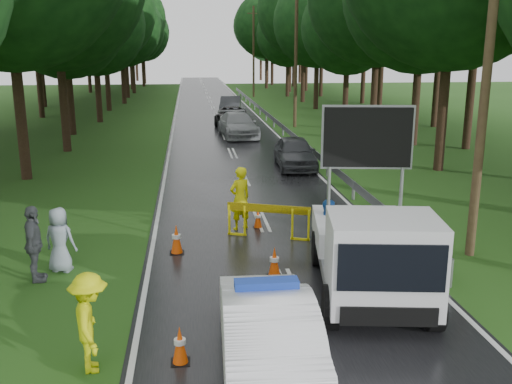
{
  "coord_description": "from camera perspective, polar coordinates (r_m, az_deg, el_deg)",
  "views": [
    {
      "loc": [
        -2.22,
        -11.75,
        5.41
      ],
      "look_at": [
        -0.33,
        4.43,
        1.3
      ],
      "focal_mm": 40.0,
      "sensor_mm": 36.0,
      "label": 1
    }
  ],
  "objects": [
    {
      "name": "bystander_left",
      "position": [
        10.32,
        -16.27,
        -12.43
      ],
      "size": [
        0.87,
        1.25,
        1.77
      ],
      "primitive_type": "imported",
      "rotation": [
        0.0,
        0.0,
        1.76
      ],
      "color": "#D5DF0C",
      "rests_on": "ground"
    },
    {
      "name": "ground",
      "position": [
        13.12,
        3.73,
        -10.21
      ],
      "size": [
        160.0,
        160.0,
        0.0
      ],
      "primitive_type": "plane",
      "color": "#244E16",
      "rests_on": "ground"
    },
    {
      "name": "utility_pole_near",
      "position": [
        15.63,
        22.18,
        11.88
      ],
      "size": [
        1.4,
        0.24,
        10.0
      ],
      "color": "#402D1E",
      "rests_on": "ground"
    },
    {
      "name": "civilian",
      "position": [
        14.76,
        7.36,
        -3.99
      ],
      "size": [
        0.84,
        0.66,
        1.69
      ],
      "primitive_type": "imported",
      "rotation": [
        0.0,
        0.0,
        -0.03
      ],
      "color": "#184A9C",
      "rests_on": "ground"
    },
    {
      "name": "work_truck",
      "position": [
        12.79,
        11.5,
        -5.77
      ],
      "size": [
        3.0,
        5.42,
        4.11
      ],
      "rotation": [
        0.0,
        0.0,
        -0.15
      ],
      "color": "gray",
      "rests_on": "ground"
    },
    {
      "name": "officer",
      "position": [
        17.33,
        -1.61,
        -0.65
      ],
      "size": [
        0.85,
        0.76,
        1.96
      ],
      "primitive_type": "imported",
      "rotation": [
        0.0,
        0.0,
        3.65
      ],
      "color": "#F8F20D",
      "rests_on": "ground"
    },
    {
      "name": "police_sedan",
      "position": [
        10.13,
        1.04,
        -13.35
      ],
      "size": [
        1.68,
        4.46,
        1.6
      ],
      "rotation": [
        0.0,
        0.0,
        3.11
      ],
      "color": "white",
      "rests_on": "ground"
    },
    {
      "name": "queue_car_fourth",
      "position": [
        48.13,
        -2.55,
        8.62
      ],
      "size": [
        2.22,
        4.87,
        1.55
      ],
      "primitive_type": "imported",
      "rotation": [
        0.0,
        0.0,
        -0.13
      ],
      "color": "#383A3F",
      "rests_on": "ground"
    },
    {
      "name": "bystander_right",
      "position": [
        14.92,
        -19.05,
        -4.55
      ],
      "size": [
        0.93,
        0.75,
        1.65
      ],
      "primitive_type": "imported",
      "rotation": [
        0.0,
        0.0,
        2.83
      ],
      "color": "gray",
      "rests_on": "ground"
    },
    {
      "name": "cone_near_left",
      "position": [
        10.44,
        -7.62,
        -14.98
      ],
      "size": [
        0.34,
        0.34,
        0.72
      ],
      "color": "black",
      "rests_on": "ground"
    },
    {
      "name": "queue_car_third",
      "position": [
        42.0,
        -2.53,
        7.64
      ],
      "size": [
        2.77,
        4.92,
        1.3
      ],
      "primitive_type": "imported",
      "rotation": [
        0.0,
        0.0,
        -0.14
      ],
      "color": "black",
      "rests_on": "ground"
    },
    {
      "name": "road",
      "position": [
        42.16,
        -3.63,
        6.77
      ],
      "size": [
        7.0,
        140.0,
        0.02
      ],
      "primitive_type": "cube",
      "color": "black",
      "rests_on": "ground"
    },
    {
      "name": "queue_car_second",
      "position": [
        36.06,
        -1.83,
        6.73
      ],
      "size": [
        2.54,
        5.33,
        1.5
      ],
      "primitive_type": "imported",
      "rotation": [
        0.0,
        0.0,
        0.09
      ],
      "color": "#969A9E",
      "rests_on": "ground"
    },
    {
      "name": "cone_left_mid",
      "position": [
        15.58,
        -7.95,
        -4.74
      ],
      "size": [
        0.39,
        0.39,
        0.82
      ],
      "color": "black",
      "rests_on": "ground"
    },
    {
      "name": "utility_pole_far",
      "position": [
        66.17,
        -0.25,
        13.86
      ],
      "size": [
        1.4,
        0.24,
        10.0
      ],
      "color": "#402D1E",
      "rests_on": "ground"
    },
    {
      "name": "cone_center",
      "position": [
        13.89,
        1.85,
        -7.08
      ],
      "size": [
        0.37,
        0.37,
        0.78
      ],
      "color": "black",
      "rests_on": "ground"
    },
    {
      "name": "utility_pole_mid",
      "position": [
        40.44,
        4.01,
        13.64
      ],
      "size": [
        1.4,
        0.24,
        10.0
      ],
      "color": "#402D1E",
      "rests_on": "ground"
    },
    {
      "name": "bystander_mid",
      "position": [
        14.47,
        -21.32,
        -4.88
      ],
      "size": [
        0.59,
        1.14,
        1.86
      ],
      "primitive_type": "imported",
      "rotation": [
        0.0,
        0.0,
        1.7
      ],
      "color": "#404448",
      "rests_on": "ground"
    },
    {
      "name": "cone_far",
      "position": [
        17.62,
        0.2,
        -2.66
      ],
      "size": [
        0.3,
        0.3,
        0.64
      ],
      "color": "black",
      "rests_on": "ground"
    },
    {
      "name": "cone_right",
      "position": [
        17.12,
        12.02,
        -3.4
      ],
      "size": [
        0.33,
        0.33,
        0.69
      ],
      "color": "black",
      "rests_on": "ground"
    },
    {
      "name": "queue_car_first",
      "position": [
        26.55,
        3.9,
        3.96
      ],
      "size": [
        1.88,
        4.32,
        1.45
      ],
      "primitive_type": "imported",
      "rotation": [
        0.0,
        0.0,
        -0.04
      ],
      "color": "#404248",
      "rests_on": "ground"
    },
    {
      "name": "barrier",
      "position": [
        16.57,
        1.25,
        -2.1
      ],
      "size": [
        2.33,
        0.91,
        1.02
      ],
      "rotation": [
        0.0,
        0.0,
        -0.36
      ],
      "color": "yellow",
      "rests_on": "ground"
    },
    {
      "name": "guardrail",
      "position": [
        42.12,
        1.46,
        7.52
      ],
      "size": [
        0.12,
        60.06,
        0.7
      ],
      "color": "gray",
      "rests_on": "ground"
    }
  ]
}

